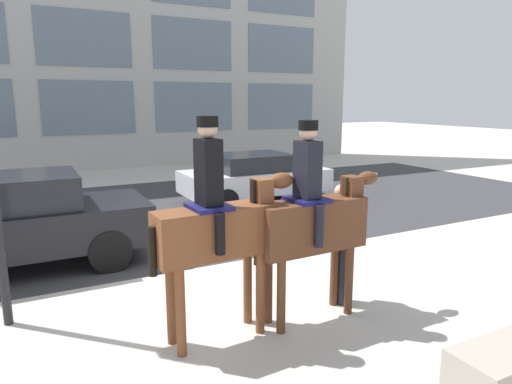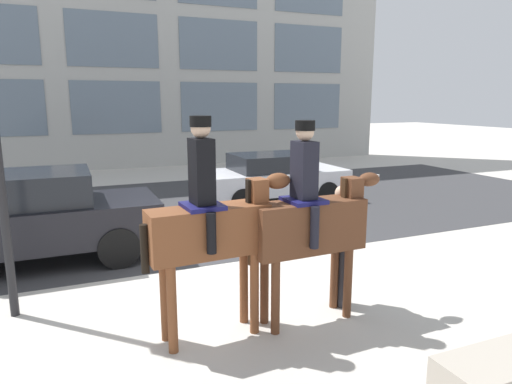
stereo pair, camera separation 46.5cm
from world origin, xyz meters
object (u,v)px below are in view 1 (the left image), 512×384
object	(u,v)px
mounted_horse_lead	(218,226)
mounted_horse_companion	(313,220)
pedestrian_bystander	(340,234)
street_car_far_lane	(254,177)
street_car_near_lane	(19,221)

from	to	relation	value
mounted_horse_lead	mounted_horse_companion	distance (m)	1.27
mounted_horse_companion	pedestrian_bystander	size ratio (longest dim) A/B	1.52
mounted_horse_companion	street_car_far_lane	size ratio (longest dim) A/B	0.64
street_car_far_lane	pedestrian_bystander	bearing A→B (deg)	-106.81
mounted_horse_lead	pedestrian_bystander	world-z (taller)	mounted_horse_lead
mounted_horse_companion	pedestrian_bystander	world-z (taller)	mounted_horse_companion
mounted_horse_companion	street_car_near_lane	distance (m)	5.02
mounted_horse_lead	mounted_horse_companion	xyz separation A→B (m)	(1.26, -0.07, -0.06)
mounted_horse_companion	street_car_near_lane	size ratio (longest dim) A/B	0.62
mounted_horse_lead	mounted_horse_companion	world-z (taller)	mounted_horse_lead
pedestrian_bystander	street_car_far_lane	distance (m)	6.62
mounted_horse_companion	pedestrian_bystander	distance (m)	0.70
mounted_horse_lead	street_car_near_lane	size ratio (longest dim) A/B	0.64
mounted_horse_lead	street_car_near_lane	world-z (taller)	mounted_horse_lead
mounted_horse_lead	street_car_far_lane	xyz separation A→B (m)	(3.76, 6.45, -0.67)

